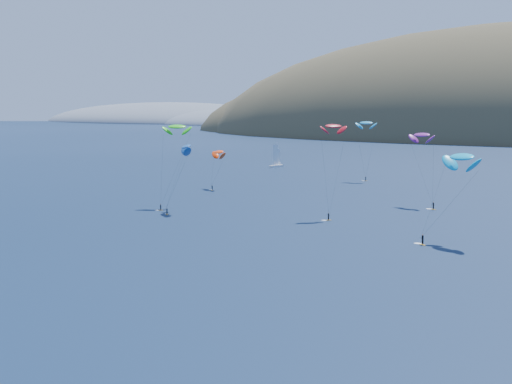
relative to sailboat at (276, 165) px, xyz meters
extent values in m
ellipsoid|color=#3D3526|center=(-88.36, 366.93, -8.14)|extent=(340.00, 240.00, 120.00)
ellipsoid|color=slate|center=(-428.36, 536.93, -4.54)|extent=(400.00, 240.00, 60.00)
ellipsoid|color=slate|center=(-288.36, 496.93, -3.58)|extent=(240.00, 180.00, 44.00)
cube|color=white|center=(0.00, -0.02, -0.58)|extent=(3.87, 8.00, 0.93)
cylinder|color=white|center=(0.00, 0.50, 4.83)|extent=(0.14, 0.14, 10.82)
cube|color=orange|center=(17.99, -85.15, -0.90)|extent=(1.33, 1.05, 0.07)
cylinder|color=black|center=(17.99, -85.15, -0.06)|extent=(0.31, 0.31, 1.43)
sphere|color=#8C6047|center=(17.99, -85.15, 0.76)|extent=(0.24, 0.24, 0.24)
ellipsoid|color=#FB3D08|center=(16.92, -78.89, 11.45)|extent=(8.54, 7.31, 4.36)
cube|color=orange|center=(27.74, -128.29, -0.90)|extent=(1.32, 1.04, 0.07)
cylinder|color=black|center=(27.74, -128.29, -0.07)|extent=(0.31, 0.31, 1.42)
sphere|color=#8C6047|center=(27.74, -128.29, 0.75)|extent=(0.24, 0.24, 0.24)
ellipsoid|color=#27D817|center=(26.18, -117.52, 21.44)|extent=(8.51, 7.25, 4.35)
cube|color=orange|center=(53.89, -34.71, -0.90)|extent=(1.28, 0.47, 0.07)
cylinder|color=black|center=(53.89, -34.71, -0.11)|extent=(0.29, 0.29, 1.34)
sphere|color=#8C6047|center=(53.89, -34.71, 0.66)|extent=(0.23, 0.23, 0.23)
ellipsoid|color=#1B8CBE|center=(52.96, -32.71, 20.48)|extent=(7.88, 4.19, 4.24)
cube|color=orange|center=(102.96, -141.31, -0.89)|extent=(1.64, 1.35, 0.09)
cylinder|color=black|center=(102.96, -141.31, 0.15)|extent=(0.39, 0.39, 1.78)
sphere|color=#8C6047|center=(102.96, -141.31, 1.18)|extent=(0.30, 0.30, 0.30)
ellipsoid|color=#00A4DA|center=(108.89, -134.37, 17.14)|extent=(10.84, 9.52, 5.57)
cube|color=orange|center=(93.17, -92.43, -0.89)|extent=(1.67, 0.95, 0.09)
cylinder|color=black|center=(93.17, -92.43, 0.12)|extent=(0.38, 0.38, 1.72)
sphere|color=#8C6047|center=(93.17, -92.43, 1.11)|extent=(0.29, 0.29, 0.29)
ellipsoid|color=#7E1D84|center=(87.36, -84.57, 19.09)|extent=(8.63, 5.94, 4.40)
cube|color=orange|center=(74.24, -122.05, -0.90)|extent=(1.32, 1.28, 0.08)
cylinder|color=black|center=(74.24, -122.05, -0.01)|extent=(0.33, 0.33, 1.52)
sphere|color=#8C6047|center=(74.24, -122.05, 0.88)|extent=(0.26, 0.26, 0.26)
ellipsoid|color=red|center=(72.76, -115.84, 22.34)|extent=(7.09, 6.95, 3.78)
cube|color=orange|center=(33.37, -133.41, -0.90)|extent=(1.12, 1.25, 0.07)
cylinder|color=black|center=(33.37, -133.41, -0.08)|extent=(0.31, 0.31, 1.40)
sphere|color=#8C6047|center=(33.37, -133.41, 0.73)|extent=(0.23, 0.23, 0.23)
ellipsoid|color=#174991|center=(33.95, -124.76, 16.46)|extent=(8.00, 8.58, 4.49)
camera|label=1|loc=(139.81, -285.80, 29.02)|focal=50.00mm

